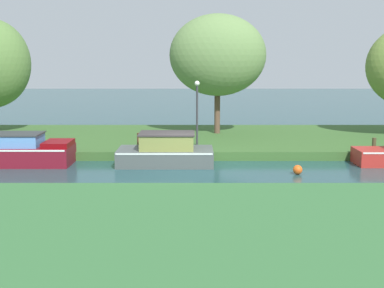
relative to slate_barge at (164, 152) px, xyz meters
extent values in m
plane|color=#1E4448|center=(1.13, -1.20, -0.56)|extent=(120.00, 120.00, 0.00)
cube|color=#375E2A|center=(1.13, 5.80, -0.36)|extent=(72.00, 10.00, 0.40)
cube|color=#336736|center=(1.13, -10.20, -0.36)|extent=(72.00, 10.00, 0.40)
cube|color=#48504E|center=(-0.02, 0.00, -0.22)|extent=(4.10, 2.17, 0.69)
cube|color=white|center=(-0.02, 0.00, 0.09)|extent=(4.02, 2.20, 0.07)
cube|color=olive|center=(0.05, 0.00, 0.45)|extent=(2.28, 1.65, 0.64)
cube|color=#363031|center=(0.05, 0.00, 0.80)|extent=(2.38, 1.74, 0.06)
cube|color=maroon|center=(-4.65, 0.00, 0.36)|extent=(1.12, 1.65, 0.22)
cylinder|color=brown|center=(2.54, 7.01, 1.39)|extent=(0.32, 0.32, 3.10)
ellipsoid|color=#65864B|center=(2.54, 6.80, 4.17)|extent=(5.28, 3.78, 4.45)
cylinder|color=#333338|center=(1.37, 2.80, 1.27)|extent=(0.10, 0.10, 2.86)
sphere|color=white|center=(1.37, 2.80, 2.81)|extent=(0.24, 0.24, 0.24)
cylinder|color=#494027|center=(9.50, 1.49, 0.11)|extent=(0.18, 0.18, 0.55)
cylinder|color=#51331F|center=(-1.33, 1.49, 0.22)|extent=(0.14, 0.14, 0.78)
sphere|color=#E55919|center=(5.32, -2.02, -0.37)|extent=(0.38, 0.38, 0.38)
camera|label=1|loc=(1.13, -22.89, 3.99)|focal=50.33mm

